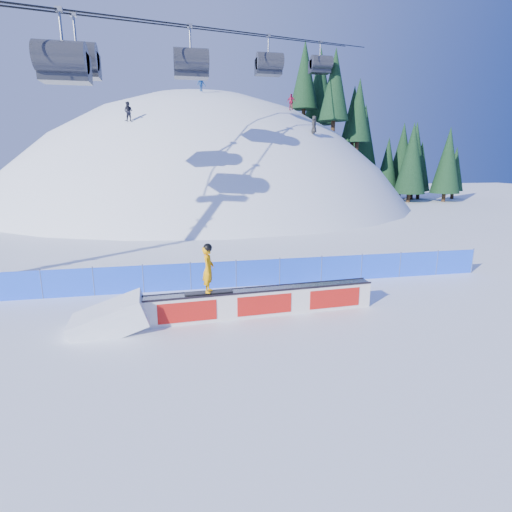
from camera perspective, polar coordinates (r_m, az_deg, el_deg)
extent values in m
plane|color=white|center=(14.01, 4.07, -9.69)|extent=(160.00, 160.00, 0.00)
sphere|color=white|center=(59.37, -7.13, -10.05)|extent=(64.00, 64.00, 64.00)
cylinder|color=#322114|center=(60.46, 4.37, 19.36)|extent=(0.50, 0.50, 1.40)
cone|color=black|center=(61.11, 4.45, 23.62)|extent=(3.49, 3.49, 7.94)
cylinder|color=#322114|center=(59.98, 8.46, 17.56)|extent=(0.50, 0.50, 1.40)
cone|color=black|center=(60.44, 8.61, 21.50)|extent=(3.14, 3.14, 7.14)
cylinder|color=#322114|center=(60.28, 8.10, 17.66)|extent=(0.50, 0.50, 1.40)
cone|color=black|center=(60.86, 8.27, 22.34)|extent=(3.86, 3.86, 8.77)
cylinder|color=#322114|center=(57.50, 13.30, 15.01)|extent=(0.50, 0.50, 1.40)
cone|color=black|center=(57.82, 13.54, 19.31)|extent=(3.30, 3.30, 7.50)
cylinder|color=#322114|center=(59.06, 13.34, 14.45)|extent=(0.50, 0.50, 1.40)
cone|color=black|center=(59.43, 13.63, 19.49)|extent=(4.08, 4.08, 9.27)
cylinder|color=#322114|center=(61.37, 14.61, 12.33)|extent=(0.50, 0.50, 1.40)
cone|color=black|center=(61.51, 14.88, 16.86)|extent=(3.76, 3.76, 8.53)
cylinder|color=#322114|center=(56.80, 18.79, 9.33)|extent=(0.50, 0.50, 1.40)
cone|color=black|center=(56.72, 19.15, 14.03)|extent=(3.57, 3.57, 8.12)
cylinder|color=#322114|center=(57.76, 20.72, 7.66)|extent=(0.50, 0.50, 1.40)
cone|color=black|center=(57.56, 21.10, 12.13)|extent=(3.44, 3.44, 7.82)
cylinder|color=#322114|center=(64.67, 18.25, 8.37)|extent=(0.50, 0.50, 1.40)
cone|color=black|center=(64.49, 18.58, 12.77)|extent=(3.85, 3.85, 8.74)
cylinder|color=#322114|center=(61.28, 21.43, 7.88)|extent=(0.50, 0.50, 1.40)
cone|color=black|center=(61.09, 21.82, 12.40)|extent=(3.74, 3.74, 8.49)
cylinder|color=#322114|center=(59.67, 23.48, 7.58)|extent=(0.50, 0.50, 1.40)
cone|color=black|center=(59.47, 23.98, 12.86)|extent=(4.33, 4.33, 9.83)
cylinder|color=#322114|center=(68.05, 19.91, 8.46)|extent=(0.50, 0.50, 1.40)
cone|color=black|center=(67.88, 20.27, 12.79)|extent=(4.01, 4.01, 9.11)
cylinder|color=#322114|center=(63.84, 25.38, 7.71)|extent=(0.50, 0.50, 1.40)
cone|color=black|center=(63.65, 25.81, 11.98)|extent=(3.68, 3.68, 8.37)
cylinder|color=#322114|center=(71.06, 23.74, 8.31)|extent=(0.50, 0.50, 1.40)
cone|color=black|center=(70.90, 24.07, 11.75)|extent=(3.24, 3.24, 7.37)
cube|color=blue|center=(17.95, 0.31, -2.41)|extent=(22.00, 0.03, 1.20)
cylinder|color=#45527D|center=(18.44, -28.31, -3.47)|extent=(0.05, 0.05, 1.30)
cylinder|color=#45527D|center=(17.94, -22.20, -3.27)|extent=(0.05, 0.05, 1.30)
cylinder|color=#45527D|center=(17.66, -15.82, -3.03)|extent=(0.05, 0.05, 1.30)
cylinder|color=#45527D|center=(17.60, -9.31, -2.75)|extent=(0.05, 0.05, 1.30)
cylinder|color=#45527D|center=(17.77, -2.85, -2.43)|extent=(0.05, 0.05, 1.30)
cylinder|color=#45527D|center=(18.15, 3.41, -2.09)|extent=(0.05, 0.05, 1.30)
cylinder|color=#45527D|center=(18.75, 9.33, -1.75)|extent=(0.05, 0.05, 1.30)
cylinder|color=#45527D|center=(19.53, 14.84, -1.41)|extent=(0.05, 0.05, 1.30)
cylinder|color=#45527D|center=(20.48, 19.88, -1.09)|extent=(0.05, 0.05, 1.30)
cylinder|color=#45527D|center=(21.57, 24.44, -0.80)|extent=(0.05, 0.05, 1.30)
cylinder|color=#45527D|center=(22.79, 28.53, -0.53)|extent=(0.05, 0.05, 1.30)
cylinder|color=#282930|center=(24.10, -26.10, 24.18)|extent=(2.40, 1.50, 1.50)
cylinder|color=#282930|center=(31.15, -9.24, 25.96)|extent=(2.40, 1.50, 1.50)
cylinder|color=#282930|center=(40.57, 1.96, 26.05)|extent=(2.40, 1.50, 1.50)
cylinder|color=#282930|center=(51.81, 9.33, 25.64)|extent=(2.40, 1.50, 1.50)
cube|color=silver|center=(14.64, 0.95, -6.63)|extent=(8.46, 1.04, 0.95)
cube|color=gray|center=(14.47, 0.96, -4.79)|extent=(8.38, 1.06, 0.04)
cube|color=black|center=(14.22, 1.27, -5.08)|extent=(8.43, 0.54, 0.06)
cube|color=black|center=(14.73, 0.67, -4.42)|extent=(8.43, 0.54, 0.06)
cube|color=red|center=(14.39, 1.25, -6.99)|extent=(8.01, 0.51, 0.71)
cube|color=red|center=(14.89, 0.67, -6.28)|extent=(8.01, 0.51, 0.71)
cube|color=black|center=(14.08, -6.75, -5.16)|extent=(1.70, 0.41, 0.03)
imported|color=#FFA706|center=(13.84, -6.84, -1.90)|extent=(0.53, 0.67, 1.63)
sphere|color=black|center=(13.66, -6.93, 1.18)|extent=(0.30, 0.30, 0.30)
imported|color=black|center=(39.24, -17.77, 19.09)|extent=(0.98, 0.88, 1.65)
imported|color=#B21944|center=(46.94, 5.05, 21.09)|extent=(1.04, 0.81, 1.65)
imported|color=navy|center=(46.37, -7.82, 23.29)|extent=(1.23, 1.10, 1.65)
imported|color=black|center=(41.47, 8.29, 18.08)|extent=(0.78, 0.94, 1.65)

